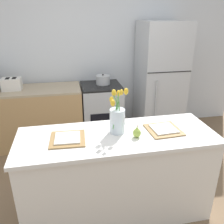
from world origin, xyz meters
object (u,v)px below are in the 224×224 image
stove_range (102,112)px  refrigerator (160,81)px  pear_figurine (137,132)px  plate_setting_right (164,129)px  flower_vase (117,118)px  toaster (12,84)px  plate_setting_left (68,138)px  cooking_pot (103,80)px

stove_range → refrigerator: size_ratio=0.49×
pear_figurine → plate_setting_right: pear_figurine is taller
flower_vase → toaster: 1.95m
refrigerator → pear_figurine: (-0.89, -1.68, 0.03)m
stove_range → plate_setting_right: plate_setting_right is taller
pear_figurine → toaster: toaster is taller
plate_setting_left → cooking_pot: 1.75m
stove_range → pear_figurine: 1.75m
stove_range → plate_setting_right: 1.69m
pear_figurine → refrigerator: bearing=62.0°
refrigerator → cooking_pot: (-0.91, 0.05, 0.05)m
pear_figurine → plate_setting_right: size_ratio=0.37×
refrigerator → stove_range: bearing=-180.0°
toaster → refrigerator: bearing=-0.1°
refrigerator → cooking_pot: 0.91m
stove_range → flower_vase: size_ratio=2.08×
plate_setting_left → plate_setting_right: size_ratio=1.00×
stove_range → plate_setting_left: size_ratio=2.79×
refrigerator → toaster: size_ratio=6.40×
pear_figurine → flower_vase: bearing=139.3°
pear_figurine → cooking_pot: 1.73m
refrigerator → flower_vase: (-1.04, -1.55, 0.13)m
refrigerator → pear_figurine: refrigerator is taller
refrigerator → plate_setting_right: refrigerator is taller
toaster → cooking_pot: size_ratio=1.28×
plate_setting_right → refrigerator: bearing=69.2°
refrigerator → plate_setting_left: bearing=-133.1°
pear_figurine → plate_setting_right: (0.28, 0.08, -0.04)m
flower_vase → plate_setting_left: 0.47m
refrigerator → toaster: 2.23m
refrigerator → plate_setting_right: size_ratio=5.67×
toaster → cooking_pot: bearing=2.0°
plate_setting_left → toaster: size_ratio=1.13×
refrigerator → pear_figurine: bearing=-118.0°
plate_setting_right → cooking_pot: size_ratio=1.45×
plate_setting_left → plate_setting_right: same height
plate_setting_left → plate_setting_right: bearing=0.0°
plate_setting_left → toaster: 1.76m
refrigerator → flower_vase: size_ratio=4.23×
plate_setting_left → plate_setting_right: 0.89m
stove_range → refrigerator: (0.95, 0.00, 0.46)m
pear_figurine → toaster: bearing=128.4°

